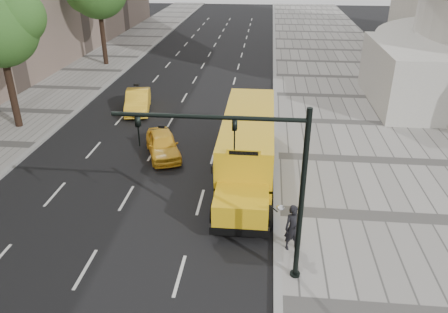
# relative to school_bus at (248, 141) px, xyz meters

# --- Properties ---
(ground) EXTENTS (140.00, 140.00, 0.00)m
(ground) POSITION_rel_school_bus_xyz_m (-4.50, 1.78, -1.76)
(ground) COLOR black
(ground) RESTS_ON ground
(sidewalk_museum) EXTENTS (12.00, 140.00, 0.15)m
(sidewalk_museum) POSITION_rel_school_bus_xyz_m (7.50, 1.78, -1.69)
(sidewalk_museum) COLOR gray
(sidewalk_museum) RESTS_ON ground
(curb_museum) EXTENTS (0.30, 140.00, 0.15)m
(curb_museum) POSITION_rel_school_bus_xyz_m (1.50, 1.78, -1.69)
(curb_museum) COLOR gray
(curb_museum) RESTS_ON ground
(curb_far) EXTENTS (0.30, 140.00, 0.15)m
(curb_far) POSITION_rel_school_bus_xyz_m (-12.50, 1.78, -1.69)
(curb_far) COLOR gray
(curb_far) RESTS_ON ground
(school_bus) EXTENTS (2.96, 11.56, 3.19)m
(school_bus) POSITION_rel_school_bus_xyz_m (0.00, 0.00, 0.00)
(school_bus) COLOR gold
(school_bus) RESTS_ON ground
(taxi_near) EXTENTS (2.94, 4.29, 1.36)m
(taxi_near) POSITION_rel_school_bus_xyz_m (-4.81, 1.48, -1.09)
(taxi_near) COLOR yellow
(taxi_near) RESTS_ON ground
(taxi_far) EXTENTS (2.46, 4.73, 1.48)m
(taxi_far) POSITION_rel_school_bus_xyz_m (-8.20, 8.46, -1.02)
(taxi_far) COLOR yellow
(taxi_far) RESTS_ON ground
(pedestrian) EXTENTS (0.79, 0.63, 1.88)m
(pedestrian) POSITION_rel_school_bus_xyz_m (2.04, -6.42, -0.68)
(pedestrian) COLOR black
(pedestrian) RESTS_ON sidewalk_museum
(traffic_signal) EXTENTS (6.18, 0.36, 6.40)m
(traffic_signal) POSITION_rel_school_bus_xyz_m (0.69, -7.96, 2.33)
(traffic_signal) COLOR black
(traffic_signal) RESTS_ON ground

